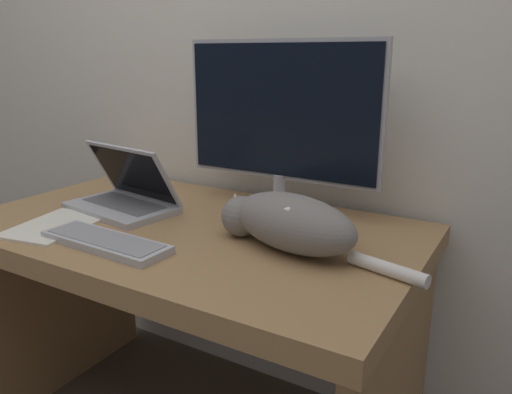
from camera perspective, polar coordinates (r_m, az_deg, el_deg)
name	(u,v)px	position (r m, az deg, el deg)	size (l,w,h in m)	color
wall_back	(264,30)	(1.75, 0.96, 18.56)	(6.40, 0.06, 2.60)	silver
desk	(190,278)	(1.52, -7.55, -9.11)	(1.31, 0.77, 0.75)	#A37A4C
monitor	(281,119)	(1.53, 2.86, 8.89)	(0.64, 0.17, 0.52)	#B2B2B7
laptop	(125,197)	(1.63, -14.77, 0.05)	(0.37, 0.26, 0.21)	#B7B7BC
external_keyboard	(105,242)	(1.35, -16.84, -4.93)	(0.38, 0.13, 0.02)	#BCBCC1
cat	(288,221)	(1.26, 3.70, -2.76)	(0.57, 0.26, 0.14)	gray
paper_notepad	(55,226)	(1.54, -21.96, -3.06)	(0.23, 0.30, 0.01)	white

